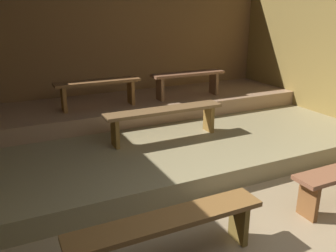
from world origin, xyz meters
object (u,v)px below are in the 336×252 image
at_px(bench_middle_left, 98,87).
at_px(bench_middle_right, 188,78).
at_px(bench_floor_left, 168,227).
at_px(bench_lower_center, 165,115).

bearing_deg(bench_middle_left, bench_middle_right, 0.00).
xyz_separation_m(bench_floor_left, bench_lower_center, (0.90, 1.96, 0.23)).
height_order(bench_floor_left, bench_lower_center, bench_lower_center).
relative_size(bench_lower_center, bench_middle_left, 1.28).
bearing_deg(bench_floor_left, bench_middle_right, 58.83).
xyz_separation_m(bench_floor_left, bench_middle_right, (1.82, 3.01, 0.46)).
bearing_deg(bench_middle_right, bench_floor_left, -121.17).
bearing_deg(bench_middle_right, bench_lower_center, -131.31).
distance_m(bench_middle_left, bench_middle_right, 1.51).
distance_m(bench_floor_left, bench_middle_left, 3.06).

